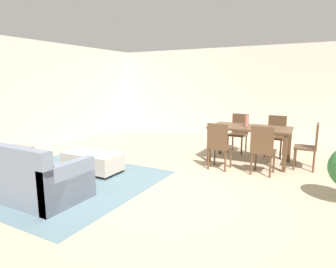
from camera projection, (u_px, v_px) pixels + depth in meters
The scene contains 13 objects.
ground_plane at pixel (174, 192), 4.48m from camera, with size 10.80×10.80×0.00m, color tan.
wall_back at pixel (251, 93), 8.55m from camera, with size 9.00×0.12×2.70m, color beige.
wall_left at pixel (15, 96), 6.76m from camera, with size 0.12×11.00×2.70m, color beige.
area_rug at pixel (62, 181), 4.97m from camera, with size 3.00×2.80×0.01m, color slate.
couch at pixel (20, 175), 4.37m from camera, with size 2.11×0.90×0.86m.
ottoman_table at pixel (93, 161), 5.43m from camera, with size 1.10×0.58×0.38m.
dining_table at pixel (250, 131), 6.05m from camera, with size 1.63×0.90×0.76m.
dining_chair_near_left at pixel (219, 144), 5.53m from camera, with size 0.41×0.41×0.92m.
dining_chair_near_right at pixel (263, 147), 5.21m from camera, with size 0.41×0.41×0.92m.
dining_chair_far_left at pixel (239, 131), 6.97m from camera, with size 0.43×0.43×0.92m.
dining_chair_far_right at pixel (276, 133), 6.61m from camera, with size 0.42×0.42×0.92m.
dining_chair_head_east at pixel (311, 144), 5.54m from camera, with size 0.41×0.41×0.92m.
vase_centerpiece at pixel (247, 121), 6.06m from camera, with size 0.08×0.08×0.24m, color #B26659.
Camera 1 is at (1.92, -3.77, 1.72)m, focal length 30.66 mm.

